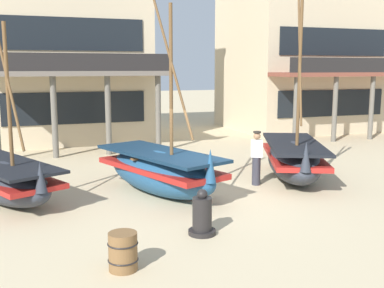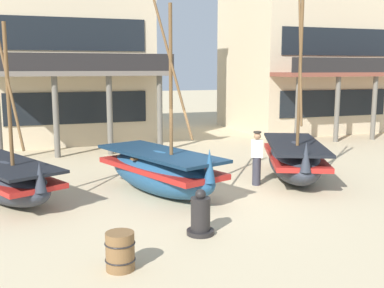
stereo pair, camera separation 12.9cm
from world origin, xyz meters
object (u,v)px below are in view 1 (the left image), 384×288
Objects in this scene: fishing_boat_near_left at (294,159)px; fisherman_by_hull at (257,159)px; wooden_barrel at (123,251)px; fishing_boat_far_right at (5,180)px; capstan_winch at (202,216)px; fishing_boat_centre_large at (160,171)px; harbor_building_main at (67,38)px; harbor_building_annex at (298,45)px.

fishing_boat_near_left reaches higher than fisherman_by_hull.
fisherman_by_hull reaches higher than wooden_barrel.
fishing_boat_near_left is 8.76m from fishing_boat_far_right.
fishing_boat_near_left is at bearing 39.01° from capstan_winch.
fisherman_by_hull is at bearing -5.38° from fishing_boat_far_right.
harbor_building_main is (-1.37, 11.81, 4.36)m from fishing_boat_centre_large.
fishing_boat_far_right is (-4.16, 0.69, -0.09)m from fishing_boat_centre_large.
fishing_boat_near_left is 1.53m from fisherman_by_hull.
fishing_boat_far_right is at bearing 111.27° from wooden_barrel.
capstan_winch is 0.10× the size of harbor_building_main.
harbor_building_annex is (13.90, 16.32, 4.57)m from wooden_barrel.
fishing_boat_near_left is 1.15× the size of fishing_boat_far_right.
fishing_boat_far_right is at bearing 174.62° from fisherman_by_hull.
harbor_building_main reaches higher than fisherman_by_hull.
wooden_barrel is at bearing -130.44° from harbor_building_annex.
harbor_building_main reaches higher than capstan_winch.
fishing_boat_near_left reaches higher than wooden_barrel.
fishing_boat_centre_large reaches higher than wooden_barrel.
fisherman_by_hull is at bearing 47.97° from capstan_winch.
fishing_boat_centre_large is 8.34× the size of wooden_barrel.
fishing_boat_near_left reaches higher than fishing_boat_far_right.
capstan_winch is (4.10, -4.18, -0.19)m from fishing_boat_far_right.
fishing_boat_near_left is at bearing 3.38° from fishing_boat_centre_large.
harbor_building_main is at bearing 179.08° from harbor_building_annex.
capstan_winch is 19.75m from harbor_building_annex.
harbor_building_main is 13.22m from harbor_building_annex.
harbor_building_annex is (16.01, 10.91, 4.32)m from fishing_boat_far_right.
fishing_boat_centre_large is 0.58× the size of harbor_building_main.
fisherman_by_hull reaches higher than capstan_winch.
fishing_boat_near_left is 0.59× the size of harbor_building_main.
fishing_boat_centre_large is 1.12× the size of fishing_boat_far_right.
fishing_boat_centre_large is at bearing -135.61° from harbor_building_annex.
harbor_building_main is (2.79, 11.12, 4.45)m from fishing_boat_far_right.
fishing_boat_far_right is 0.53× the size of harbor_building_annex.
harbor_building_annex reaches higher than wooden_barrel.
capstan_winch is at bearing -45.60° from fishing_boat_far_right.
harbor_building_annex is at bearing 51.73° from capstan_winch.
harbor_building_main is at bearing 94.88° from capstan_winch.
fishing_boat_centre_large is 0.59× the size of harbor_building_annex.
wooden_barrel is 0.07× the size of harbor_building_annex.
fishing_boat_near_left is at bearing 10.18° from fisherman_by_hull.
harbor_building_main reaches higher than fishing_boat_far_right.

